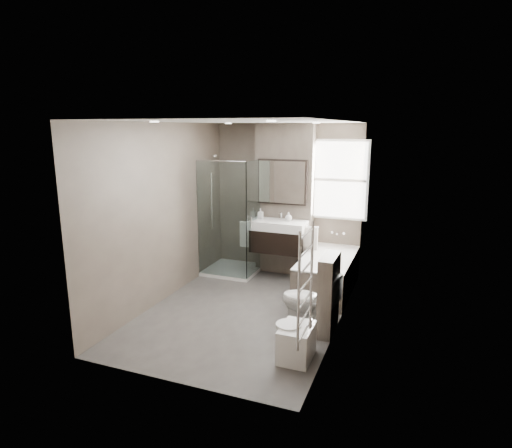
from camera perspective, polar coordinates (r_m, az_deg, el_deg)
The scene contains 15 objects.
room at distance 5.78m, azimuth -1.37°, elevation 0.51°, with size 2.70×3.90×2.70m.
vanity_pier at distance 7.42m, azimuth 3.86°, elevation 3.23°, with size 1.00×0.25×2.60m, color #5D534A.
vanity at distance 7.21m, azimuth 2.96°, elevation -1.59°, with size 0.95×0.47×0.66m.
mirror_cabinet at distance 7.22m, azimuth 3.51°, elevation 5.61°, with size 0.86×0.08×0.76m.
towel_left at distance 7.38m, azimuth -1.22°, elevation -1.40°, with size 0.24×0.06×0.44m, color silver.
towel_right at distance 7.05m, azimuth 7.24°, elevation -2.18°, with size 0.24×0.06×0.44m, color silver.
shower_enclosure at distance 7.47m, azimuth -2.73°, elevation -3.07°, with size 0.90×0.90×2.00m.
bathtub at distance 6.81m, azimuth 9.53°, elevation -6.37°, with size 0.75×1.60×0.57m.
window at distance 7.26m, azimuth 10.98°, elevation 5.80°, with size 0.98×0.06×1.33m.
toilet at distance 5.54m, azimuth 7.12°, elevation -10.19°, with size 0.42×0.73×0.75m, color white.
cistern_box at distance 5.45m, azimuth 9.64°, elevation -9.24°, with size 0.19×0.55×1.00m.
bidet at distance 4.94m, azimuth 5.37°, elevation -15.34°, with size 0.41×0.48×0.50m.
towel_radiator at distance 3.99m, azimuth 6.60°, elevation -7.97°, with size 0.03×0.49×1.10m.
soap_bottle_a at distance 7.28m, azimuth 0.60°, elevation 1.39°, with size 0.08×0.08×0.18m, color white.
soap_bottle_b at distance 7.14m, azimuth 4.37°, elevation 0.99°, with size 0.12×0.12×0.15m, color white.
Camera 1 is at (2.16, -5.22, 2.53)m, focal length 30.00 mm.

